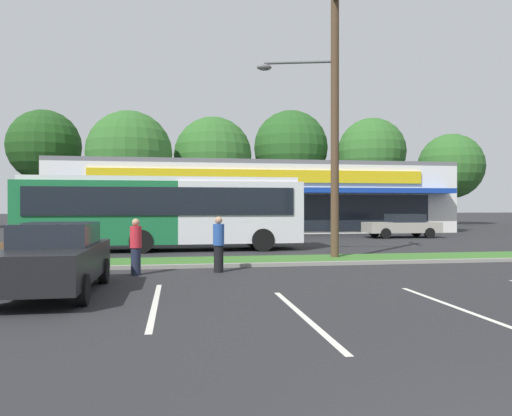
# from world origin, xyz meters

# --- Properties ---
(grass_median) EXTENTS (56.00, 2.20, 0.12)m
(grass_median) POSITION_xyz_m (0.00, 14.00, 0.06)
(grass_median) COLOR #386B28
(grass_median) RESTS_ON ground_plane
(curb_lip) EXTENTS (56.00, 0.24, 0.12)m
(curb_lip) POSITION_xyz_m (0.00, 12.78, 0.06)
(curb_lip) COLOR gray
(curb_lip) RESTS_ON ground_plane
(parking_stripe_0) EXTENTS (0.12, 4.80, 0.01)m
(parking_stripe_0) POSITION_xyz_m (-3.55, 7.15, 0.00)
(parking_stripe_0) COLOR silver
(parking_stripe_0) RESTS_ON ground_plane
(parking_stripe_1) EXTENTS (0.12, 4.80, 0.01)m
(parking_stripe_1) POSITION_xyz_m (-0.84, 5.58, 0.00)
(parking_stripe_1) COLOR silver
(parking_stripe_1) RESTS_ON ground_plane
(parking_stripe_2) EXTENTS (0.12, 4.80, 0.01)m
(parking_stripe_2) POSITION_xyz_m (2.32, 5.68, 0.00)
(parking_stripe_2) COLOR silver
(parking_stripe_2) RESTS_ON ground_plane
(storefront_building) EXTENTS (29.09, 14.32, 5.21)m
(storefront_building) POSITION_xyz_m (2.72, 36.48, 2.61)
(storefront_building) COLOR silver
(storefront_building) RESTS_ON ground_plane
(tree_left) EXTENTS (6.89, 6.89, 11.16)m
(tree_left) POSITION_xyz_m (-15.66, 46.54, 7.70)
(tree_left) COLOR #473323
(tree_left) RESTS_ON ground_plane
(tree_mid_left) EXTENTS (7.65, 7.65, 10.49)m
(tree_mid_left) POSITION_xyz_m (-7.32, 42.13, 6.66)
(tree_mid_left) COLOR #473323
(tree_mid_left) RESTS_ON ground_plane
(tree_mid) EXTENTS (7.62, 7.62, 10.68)m
(tree_mid) POSITION_xyz_m (0.40, 45.02, 6.86)
(tree_mid) COLOR #473323
(tree_mid) RESTS_ON ground_plane
(tree_mid_right) EXTENTS (7.66, 7.66, 11.85)m
(tree_mid_right) POSITION_xyz_m (8.59, 46.55, 8.01)
(tree_mid_right) COLOR #473323
(tree_mid_right) RESTS_ON ground_plane
(tree_right) EXTENTS (6.73, 6.73, 10.73)m
(tree_right) POSITION_xyz_m (16.16, 43.40, 7.35)
(tree_right) COLOR #473323
(tree_right) RESTS_ON ground_plane
(tree_far_right) EXTENTS (6.73, 6.73, 9.47)m
(tree_far_right) POSITION_xyz_m (25.16, 44.07, 6.10)
(tree_far_right) COLOR #473323
(tree_far_right) RESTS_ON ground_plane
(utility_pole) EXTENTS (3.16, 2.36, 10.12)m
(utility_pole) POSITION_xyz_m (2.48, 14.24, 5.41)
(utility_pole) COLOR #4C3826
(utility_pole) RESTS_ON ground_plane
(city_bus) EXTENTS (12.28, 2.78, 3.25)m
(city_bus) POSITION_xyz_m (-3.68, 19.09, 1.77)
(city_bus) COLOR #196638
(city_bus) RESTS_ON ground_plane
(bus_stop_bench) EXTENTS (1.60, 0.45, 0.95)m
(bus_stop_bench) POSITION_xyz_m (-8.00, 12.11, 0.50)
(bus_stop_bench) COLOR brown
(bus_stop_bench) RESTS_ON ground_plane
(car_2) EXTENTS (1.96, 4.65, 1.60)m
(car_2) POSITION_xyz_m (-5.85, 8.68, 0.82)
(car_2) COLOR black
(car_2) RESTS_ON ground_plane
(car_3) EXTENTS (4.59, 1.88, 1.47)m
(car_3) POSITION_xyz_m (10.76, 25.55, 0.76)
(car_3) COLOR #9E998C
(car_3) RESTS_ON ground_plane
(pedestrian_near_bench) EXTENTS (0.33, 0.33, 1.63)m
(pedestrian_near_bench) POSITION_xyz_m (-4.28, 11.43, 0.82)
(pedestrian_near_bench) COLOR #1E2338
(pedestrian_near_bench) RESTS_ON ground_plane
(pedestrian_by_pole) EXTENTS (0.34, 0.34, 1.67)m
(pedestrian_by_pole) POSITION_xyz_m (-1.87, 11.64, 0.84)
(pedestrian_by_pole) COLOR black
(pedestrian_by_pole) RESTS_ON ground_plane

